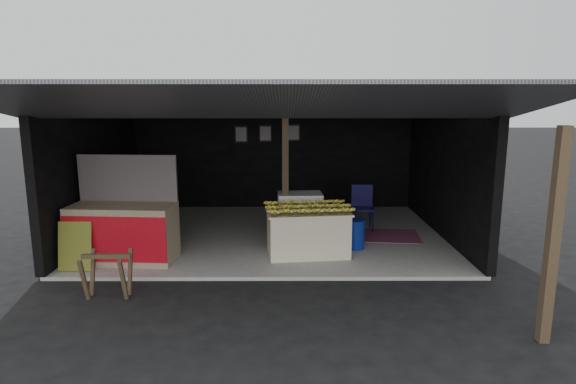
{
  "coord_description": "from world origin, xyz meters",
  "views": [
    {
      "loc": [
        0.31,
        -7.06,
        2.78
      ],
      "look_at": [
        0.35,
        1.57,
        1.1
      ],
      "focal_mm": 30.0,
      "sensor_mm": 36.0,
      "label": 1
    }
  ],
  "objects_px": {
    "white_crate": "(300,217)",
    "sawhorse": "(107,271)",
    "plastic_chair": "(362,204)",
    "water_barrel": "(355,235)",
    "neighbor_stall": "(123,230)",
    "banana_table": "(308,232)"
  },
  "relations": [
    {
      "from": "water_barrel",
      "to": "plastic_chair",
      "type": "distance_m",
      "value": 1.39
    },
    {
      "from": "sawhorse",
      "to": "water_barrel",
      "type": "xyz_separation_m",
      "value": [
        3.79,
        2.12,
        -0.1
      ]
    },
    {
      "from": "sawhorse",
      "to": "white_crate",
      "type": "bearing_deg",
      "value": 42.41
    },
    {
      "from": "banana_table",
      "to": "sawhorse",
      "type": "xyz_separation_m",
      "value": [
        -2.89,
        -1.78,
        -0.05
      ]
    },
    {
      "from": "sawhorse",
      "to": "plastic_chair",
      "type": "distance_m",
      "value": 5.36
    },
    {
      "from": "water_barrel",
      "to": "plastic_chair",
      "type": "bearing_deg",
      "value": 75.86
    },
    {
      "from": "sawhorse",
      "to": "plastic_chair",
      "type": "relative_size",
      "value": 0.73
    },
    {
      "from": "white_crate",
      "to": "plastic_chair",
      "type": "relative_size",
      "value": 0.99
    },
    {
      "from": "banana_table",
      "to": "water_barrel",
      "type": "bearing_deg",
      "value": 14.49
    },
    {
      "from": "water_barrel",
      "to": "plastic_chair",
      "type": "xyz_separation_m",
      "value": [
        0.33,
        1.31,
        0.3
      ]
    },
    {
      "from": "banana_table",
      "to": "neighbor_stall",
      "type": "height_order",
      "value": "neighbor_stall"
    },
    {
      "from": "water_barrel",
      "to": "plastic_chair",
      "type": "height_order",
      "value": "plastic_chair"
    },
    {
      "from": "banana_table",
      "to": "white_crate",
      "type": "height_order",
      "value": "white_crate"
    },
    {
      "from": "plastic_chair",
      "to": "water_barrel",
      "type": "bearing_deg",
      "value": -103.27
    },
    {
      "from": "white_crate",
      "to": "sawhorse",
      "type": "bearing_deg",
      "value": -139.61
    },
    {
      "from": "sawhorse",
      "to": "water_barrel",
      "type": "relative_size",
      "value": 1.34
    },
    {
      "from": "white_crate",
      "to": "sawhorse",
      "type": "height_order",
      "value": "white_crate"
    },
    {
      "from": "white_crate",
      "to": "water_barrel",
      "type": "relative_size",
      "value": 1.83
    },
    {
      "from": "white_crate",
      "to": "sawhorse",
      "type": "xyz_separation_m",
      "value": [
        -2.78,
        -2.64,
        -0.12
      ]
    },
    {
      "from": "water_barrel",
      "to": "sawhorse",
      "type": "bearing_deg",
      "value": -150.71
    },
    {
      "from": "white_crate",
      "to": "neighbor_stall",
      "type": "distance_m",
      "value": 3.25
    },
    {
      "from": "neighbor_stall",
      "to": "sawhorse",
      "type": "bearing_deg",
      "value": -76.62
    }
  ]
}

